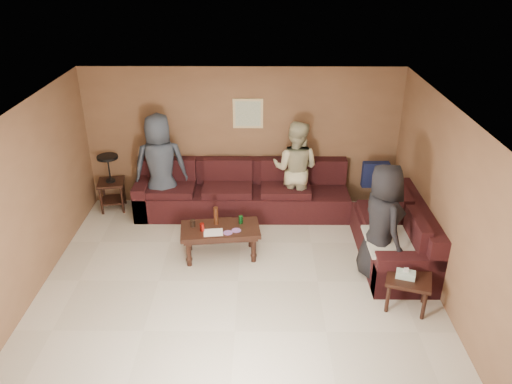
% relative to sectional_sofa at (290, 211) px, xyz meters
% --- Properties ---
extents(room, '(5.60, 5.50, 2.50)m').
position_rel_sectional_sofa_xyz_m(room, '(-0.81, -1.52, 1.34)').
color(room, beige).
rests_on(room, ground).
extents(sectional_sofa, '(4.65, 2.90, 0.97)m').
position_rel_sectional_sofa_xyz_m(sectional_sofa, '(0.00, 0.00, 0.00)').
color(sectional_sofa, black).
rests_on(sectional_sofa, ground).
extents(coffee_table, '(1.24, 0.72, 0.77)m').
position_rel_sectional_sofa_xyz_m(coffee_table, '(-1.11, -0.86, 0.09)').
color(coffee_table, black).
rests_on(coffee_table, ground).
extents(end_table_left, '(0.52, 0.52, 1.03)m').
position_rel_sectional_sofa_xyz_m(end_table_left, '(-3.15, 0.65, 0.21)').
color(end_table_left, black).
rests_on(end_table_left, ground).
extents(side_table_right, '(0.67, 0.61, 0.61)m').
position_rel_sectional_sofa_xyz_m(side_table_right, '(1.41, -2.06, 0.08)').
color(side_table_right, black).
rests_on(side_table_right, ground).
extents(waste_bin, '(0.27, 0.27, 0.30)m').
position_rel_sectional_sofa_xyz_m(waste_bin, '(-1.07, -0.31, -0.18)').
color(waste_bin, black).
rests_on(waste_bin, ground).
extents(wall_art, '(0.52, 0.04, 0.52)m').
position_rel_sectional_sofa_xyz_m(wall_art, '(-0.71, 0.96, 1.37)').
color(wall_art, '#D1BD82').
rests_on(wall_art, ground).
extents(person_left, '(0.98, 0.73, 1.84)m').
position_rel_sectional_sofa_xyz_m(person_left, '(-2.20, 0.46, 0.59)').
color(person_left, '#2E3540').
rests_on(person_left, ground).
extents(person_middle, '(0.99, 0.87, 1.70)m').
position_rel_sectional_sofa_xyz_m(person_middle, '(0.10, 0.53, 0.53)').
color(person_middle, '#BDB68C').
rests_on(person_middle, ground).
extents(person_right, '(0.75, 0.96, 1.73)m').
position_rel_sectional_sofa_xyz_m(person_right, '(1.18, -1.34, 0.54)').
color(person_right, black).
rests_on(person_right, ground).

